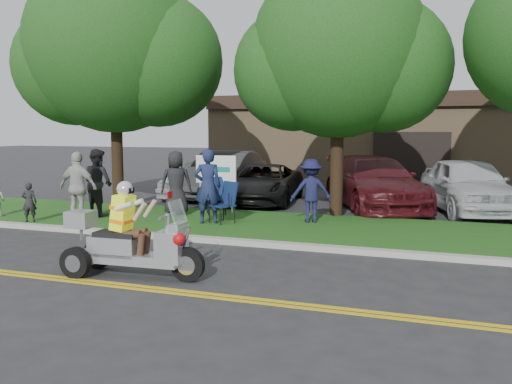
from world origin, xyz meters
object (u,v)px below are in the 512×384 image
(spectator_adult_right, at_px, (78,187))
(parked_car_far_right, at_px, (468,185))
(spectator_adult_mid, at_px, (98,182))
(parked_car_left, at_px, (225,175))
(lawn_chair_a, at_px, (226,200))
(parked_car_right, at_px, (375,183))
(trike_scooter, at_px, (128,244))
(spectator_adult_left, at_px, (208,186))
(parked_car_mid, at_px, (263,184))
(parked_car_far_left, at_px, (204,177))
(lawn_chair_b, at_px, (216,193))

(spectator_adult_right, relative_size, parked_car_far_right, 0.37)
(spectator_adult_mid, xyz_separation_m, parked_car_left, (1.44, 5.65, -0.18))
(lawn_chair_a, relative_size, parked_car_right, 0.19)
(trike_scooter, bearing_deg, spectator_adult_right, 132.95)
(parked_car_right, bearing_deg, spectator_adult_mid, -170.36)
(trike_scooter, distance_m, spectator_adult_left, 4.84)
(trike_scooter, xyz_separation_m, spectator_adult_right, (-3.88, 3.73, 0.45))
(spectator_adult_left, bearing_deg, parked_car_right, -150.68)
(spectator_adult_left, bearing_deg, lawn_chair_a, -173.75)
(spectator_adult_mid, relative_size, parked_car_mid, 0.39)
(spectator_adult_left, relative_size, parked_car_left, 0.37)
(spectator_adult_left, distance_m, parked_car_far_left, 6.11)
(spectator_adult_left, height_order, parked_car_right, spectator_adult_left)
(parked_car_left, bearing_deg, parked_car_far_left, -163.92)
(spectator_adult_right, height_order, parked_car_mid, spectator_adult_right)
(trike_scooter, height_order, spectator_adult_mid, spectator_adult_mid)
(spectator_adult_left, relative_size, spectator_adult_mid, 1.02)
(lawn_chair_b, relative_size, spectator_adult_mid, 0.56)
(lawn_chair_a, relative_size, lawn_chair_b, 1.01)
(spectator_adult_left, xyz_separation_m, parked_car_left, (-1.97, 5.75, -0.20))
(trike_scooter, bearing_deg, lawn_chair_a, 90.34)
(parked_car_left, bearing_deg, parked_car_far_right, -10.28)
(trike_scooter, xyz_separation_m, spectator_adult_mid, (-4.11, 4.86, 0.46))
(spectator_adult_left, distance_m, spectator_adult_right, 3.34)
(spectator_adult_right, distance_m, parked_car_far_left, 6.55)
(spectator_adult_mid, height_order, parked_car_far_right, spectator_adult_mid)
(lawn_chair_b, distance_m, parked_car_far_right, 7.55)
(spectator_adult_mid, bearing_deg, lawn_chair_b, -136.33)
(parked_car_far_left, relative_size, parked_car_left, 0.85)
(lawn_chair_a, distance_m, spectator_adult_mid, 3.82)
(lawn_chair_b, height_order, parked_car_far_left, parked_car_far_left)
(spectator_adult_mid, xyz_separation_m, parked_car_right, (6.98, 4.79, -0.23))
(lawn_chair_a, relative_size, spectator_adult_left, 0.56)
(lawn_chair_b, distance_m, spectator_adult_mid, 3.29)
(parked_car_left, distance_m, parked_car_mid, 2.01)
(parked_car_left, bearing_deg, spectator_adult_left, -75.13)
(parked_car_far_left, bearing_deg, spectator_adult_left, -60.18)
(spectator_adult_right, height_order, parked_car_right, spectator_adult_right)
(lawn_chair_b, distance_m, parked_car_left, 4.46)
(parked_car_far_right, bearing_deg, parked_car_mid, 163.50)
(lawn_chair_a, distance_m, parked_car_mid, 4.67)
(parked_car_far_left, distance_m, parked_car_left, 0.76)
(lawn_chair_a, distance_m, parked_car_left, 6.00)
(spectator_adult_right, distance_m, parked_car_left, 6.89)
(spectator_adult_mid, bearing_deg, parked_car_left, -86.96)
(trike_scooter, xyz_separation_m, lawn_chair_a, (-0.31, 5.00, 0.13))
(trike_scooter, xyz_separation_m, parked_car_far_right, (5.62, 9.60, 0.26))
(parked_car_right, relative_size, parked_car_far_right, 1.13)
(lawn_chair_b, xyz_separation_m, parked_car_right, (4.04, 3.34, 0.12))
(trike_scooter, height_order, parked_car_right, trike_scooter)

